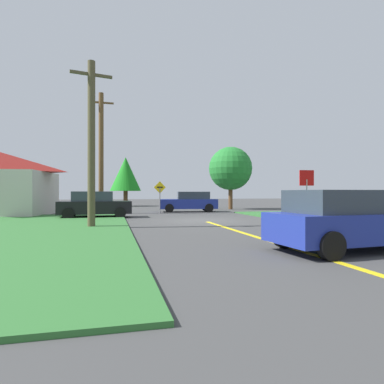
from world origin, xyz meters
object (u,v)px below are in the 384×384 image
Objects in this scene: stop_sign at (307,185)px; direction_sign at (160,193)px; parked_car_near_building at (95,205)px; utility_pole_mid at (101,152)px; car_behind_on_main_road at (349,220)px; oak_tree_left at (231,169)px; car_on_crossroad at (335,202)px; pine_tree_center at (126,174)px; utility_pole_near at (91,142)px; car_approaching_junction at (190,202)px.

direction_sign is at bearing -47.92° from stop_sign.
parked_car_near_building is 0.49× the size of utility_pole_mid.
utility_pole_mid reaches higher than direction_sign.
oak_tree_left reaches higher than car_behind_on_main_road.
car_on_crossroad is 18.15m from utility_pole_mid.
direction_sign is 14.34m from pine_tree_center.
direction_sign is at bearing -11.43° from utility_pole_mid.
parked_car_near_building is 0.60× the size of utility_pole_near.
utility_pole_mid is 1.58× the size of pine_tree_center.
stop_sign reaches higher than parked_car_near_building.
car_behind_on_main_road is at bearing -101.95° from oak_tree_left.
pine_tree_center reaches higher than stop_sign.
pine_tree_center is at bearing 80.26° from utility_pole_mid.
car_behind_on_main_road is 21.97m from oak_tree_left.
stop_sign is 0.60× the size of car_behind_on_main_road.
utility_pole_near is 3.06× the size of direction_sign.
car_on_crossroad is at bearing -133.26° from stop_sign.
car_behind_on_main_road is at bearing -81.23° from pine_tree_center.
utility_pole_near reaches higher than car_behind_on_main_road.
utility_pole_mid reaches higher than parked_car_near_building.
parked_car_near_building is at bearing -146.25° from direction_sign.
utility_pole_near is 10.27m from direction_sign.
stop_sign is at bearing -50.65° from direction_sign.
oak_tree_left is (7.28, 4.76, 2.29)m from direction_sign.
utility_pole_mid is 5.25m from direction_sign.
car_approaching_junction is 13.12m from utility_pole_near.
car_on_crossroad is at bearing 49.34° from car_behind_on_main_road.
utility_pole_mid reaches higher than car_on_crossroad.
pine_tree_center reaches higher than parked_car_near_building.
oak_tree_left is (4.63, 3.07, 2.97)m from car_approaching_junction.
direction_sign is (-2.77, 16.54, 0.68)m from car_behind_on_main_road.
stop_sign is at bearing 59.21° from car_behind_on_main_road.
oak_tree_left is (11.49, 3.91, -0.73)m from utility_pole_mid.
stop_sign is 0.58× the size of car_approaching_junction.
pine_tree_center is (-8.75, 22.35, 1.67)m from stop_sign.
oak_tree_left is (-6.04, 6.77, 2.97)m from car_on_crossroad.
direction_sign is at bearing -82.12° from pine_tree_center.
parked_car_near_building is at bearing 91.67° from utility_pole_near.
car_on_crossroad is 0.85× the size of pine_tree_center.
direction_sign is at bearing 32.66° from parked_car_near_building.
utility_pole_mid is at bearing -161.20° from oak_tree_left.
direction_sign is at bearing -146.81° from oak_tree_left.
car_on_crossroad is (10.68, -3.70, 0.00)m from car_approaching_junction.
car_on_crossroad is at bearing 2.05° from parked_car_near_building.
car_approaching_junction is 0.54× the size of utility_pole_mid.
car_on_crossroad is 9.55m from oak_tree_left.
oak_tree_left is at bearing 18.80° from utility_pole_mid.
utility_pole_near is at bearing -115.40° from direction_sign.
oak_tree_left is (0.47, 13.07, 1.80)m from stop_sign.
utility_pole_mid reaches higher than car_behind_on_main_road.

